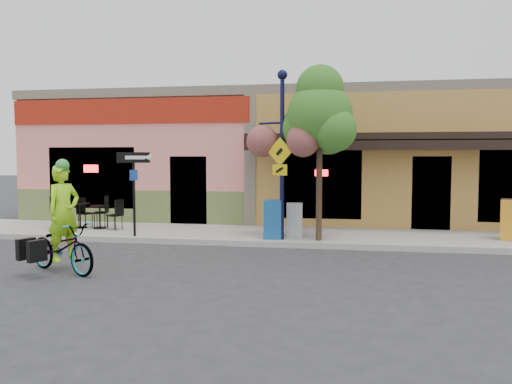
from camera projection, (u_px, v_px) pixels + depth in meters
ground at (265, 251)px, 12.08m from camera, size 90.00×90.00×0.00m
sidewalk at (276, 235)px, 14.04m from camera, size 24.00×3.00×0.15m
curb at (269, 244)px, 12.62m from camera, size 24.00×0.12×0.15m
building at (294, 158)px, 19.30m from camera, size 18.20×8.20×4.50m
bicycle at (62, 247)px, 9.82m from camera, size 2.02×1.40×1.00m
cyclist_rider at (64, 225)px, 9.78m from camera, size 0.69×0.81×1.88m
lamp_post at (282, 155)px, 12.74m from camera, size 1.49×1.06×4.34m
one_way_sign at (134, 194)px, 13.35m from camera, size 0.87×0.51×2.26m
cafe_set_left at (80, 212)px, 14.94m from camera, size 1.78×1.18×0.98m
cafe_set_right at (100, 213)px, 14.81m from camera, size 1.66×1.13×0.91m
newspaper_box_blue at (273, 219)px, 12.98m from camera, size 0.46×0.41×1.01m
newspaper_box_grey at (294, 220)px, 13.33m from camera, size 0.45×0.41×0.90m
street_tree at (319, 152)px, 12.61m from camera, size 2.19×2.19×4.49m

